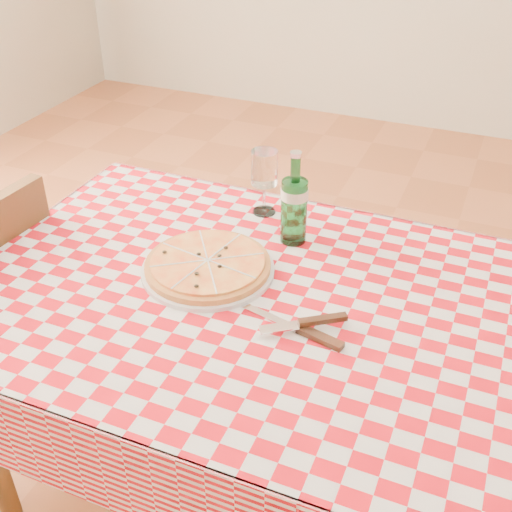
{
  "coord_description": "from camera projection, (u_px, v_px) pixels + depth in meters",
  "views": [
    {
      "loc": [
        0.43,
        -1.03,
        1.61
      ],
      "look_at": [
        -0.02,
        0.06,
        0.82
      ],
      "focal_mm": 45.0,
      "sensor_mm": 36.0,
      "label": 1
    }
  ],
  "objects": [
    {
      "name": "dining_table",
      "position": [
        254.0,
        330.0,
        1.45
      ],
      "size": [
        1.2,
        0.8,
        0.75
      ],
      "color": "brown",
      "rests_on": "ground"
    },
    {
      "name": "tablecloth",
      "position": [
        254.0,
        296.0,
        1.4
      ],
      "size": [
        1.3,
        0.9,
        0.01
      ],
      "primitive_type": "cube",
      "color": "#B30B16",
      "rests_on": "dining_table"
    },
    {
      "name": "pizza_plate",
      "position": [
        208.0,
        264.0,
        1.46
      ],
      "size": [
        0.36,
        0.36,
        0.04
      ],
      "primitive_type": null,
      "rotation": [
        0.0,
        0.0,
        -0.18
      ],
      "color": "#D08B45",
      "rests_on": "tablecloth"
    },
    {
      "name": "water_bottle",
      "position": [
        294.0,
        198.0,
        1.52
      ],
      "size": [
        0.08,
        0.08,
        0.24
      ],
      "primitive_type": null,
      "rotation": [
        0.0,
        0.0,
        0.21
      ],
      "color": "#1A692A",
      "rests_on": "tablecloth"
    },
    {
      "name": "wine_glass",
      "position": [
        264.0,
        182.0,
        1.65
      ],
      "size": [
        0.07,
        0.07,
        0.18
      ],
      "primitive_type": null,
      "rotation": [
        0.0,
        0.0,
        0.07
      ],
      "color": "white",
      "rests_on": "tablecloth"
    },
    {
      "name": "cutlery",
      "position": [
        298.0,
        325.0,
        1.29
      ],
      "size": [
        0.3,
        0.27,
        0.03
      ],
      "primitive_type": null,
      "rotation": [
        0.0,
        0.0,
        0.26
      ],
      "color": "silver",
      "rests_on": "tablecloth"
    }
  ]
}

